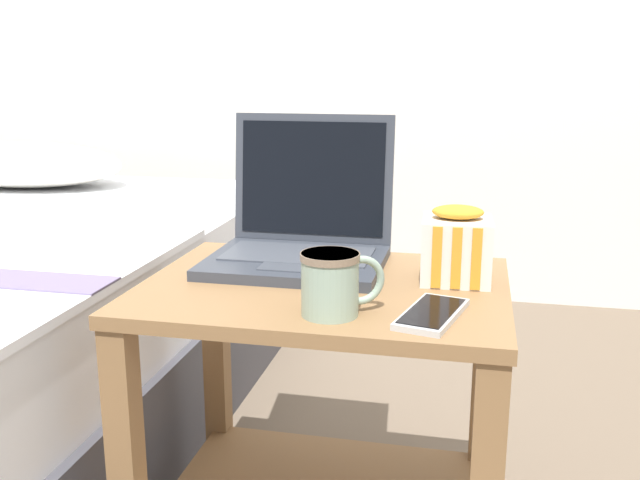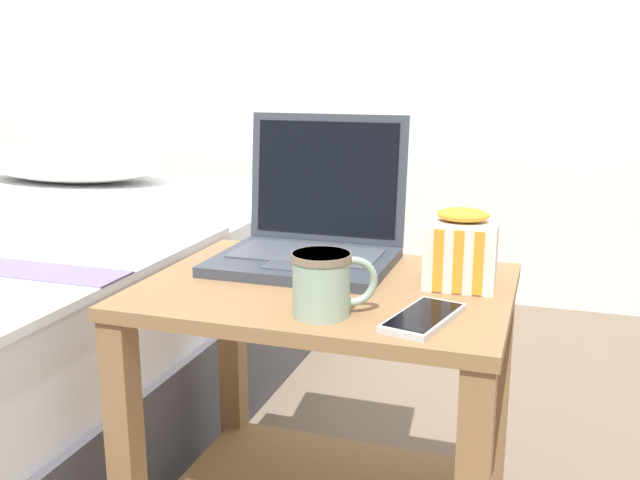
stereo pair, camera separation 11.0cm
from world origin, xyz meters
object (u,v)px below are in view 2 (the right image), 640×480
laptop (312,233)px  mug_front_left (324,281)px  snack_bag (461,250)px  cell_phone (424,317)px

laptop → mug_front_left: (0.11, -0.27, -0.00)m
mug_front_left → snack_bag: snack_bag is taller
mug_front_left → laptop: bearing=112.3°
laptop → snack_bag: bearing=-13.6°
laptop → snack_bag: (0.27, -0.07, 0.01)m
snack_bag → cell_phone: (-0.03, -0.18, -0.05)m
snack_bag → cell_phone: snack_bag is taller
laptop → cell_phone: (0.25, -0.25, -0.05)m
snack_bag → cell_phone: bearing=-97.8°
laptop → cell_phone: 0.36m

